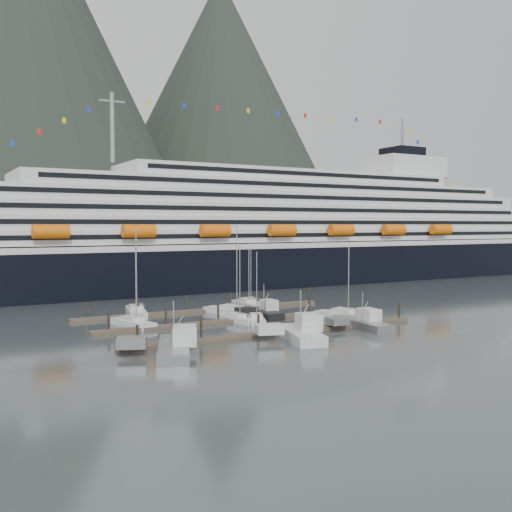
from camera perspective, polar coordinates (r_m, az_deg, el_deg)
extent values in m
plane|color=#414C4D|center=(98.16, 1.67, -6.28)|extent=(1600.00, 1600.00, 0.00)
cone|color=black|center=(669.35, -22.18, 16.98)|extent=(400.00, 400.00, 420.00)
cone|color=black|center=(797.45, -3.41, 13.05)|extent=(360.00, 360.00, 360.00)
cube|color=black|center=(157.45, -1.06, -1.31)|extent=(210.00, 28.00, 12.00)
cube|color=silver|center=(157.09, -1.06, 1.05)|extent=(205.80, 27.44, 1.50)
cube|color=silver|center=(159.50, 0.51, 2.02)|extent=(185.00, 26.00, 3.20)
cube|color=black|center=(148.39, 3.07, 2.00)|extent=(175.75, 0.20, 1.00)
cube|color=silver|center=(160.49, 1.13, 3.17)|extent=(180.00, 25.00, 3.20)
cube|color=black|center=(149.88, 3.61, 3.23)|extent=(171.00, 0.20, 1.00)
cube|color=silver|center=(161.58, 1.74, 4.30)|extent=(172.00, 24.00, 3.20)
cube|color=black|center=(151.45, 4.14, 4.44)|extent=(163.40, 0.20, 1.00)
cube|color=silver|center=(162.74, 2.34, 5.42)|extent=(160.00, 23.00, 3.20)
cube|color=black|center=(153.11, 4.66, 5.62)|extent=(152.00, 0.20, 1.00)
cube|color=silver|center=(163.97, 2.94, 6.48)|extent=(140.00, 22.00, 3.00)
cube|color=black|center=(154.83, 5.18, 6.73)|extent=(133.00, 0.20, 1.00)
cube|color=silver|center=(165.27, 3.53, 7.49)|extent=(95.00, 20.00, 3.00)
cube|color=black|center=(157.02, 5.57, 7.78)|extent=(90.25, 0.20, 1.00)
cube|color=silver|center=(190.55, 13.73, 8.17)|extent=(22.00, 16.00, 6.00)
cube|color=black|center=(191.02, 13.75, 9.52)|extent=(10.00, 10.00, 3.00)
cylinder|color=gray|center=(145.18, -13.53, 11.82)|extent=(1.00, 1.00, 16.00)
cylinder|color=gray|center=(191.73, 13.77, 11.15)|extent=(0.80, 0.80, 10.00)
cylinder|color=orange|center=(124.81, -18.95, 2.23)|extent=(7.00, 2.80, 2.80)
cylinder|color=orange|center=(129.45, -11.10, 2.35)|extent=(7.00, 2.80, 2.80)
cylinder|color=orange|center=(136.32, -3.92, 2.43)|extent=(7.00, 2.80, 2.80)
cylinder|color=orange|center=(145.11, 2.49, 2.47)|extent=(7.00, 2.80, 2.80)
cylinder|color=orange|center=(155.50, 8.11, 2.48)|extent=(7.00, 2.80, 2.80)
cylinder|color=orange|center=(167.18, 12.98, 2.47)|extent=(7.00, 2.80, 2.80)
cylinder|color=orange|center=(179.91, 17.19, 2.44)|extent=(7.00, 2.80, 2.80)
cube|color=#48382E|center=(87.15, 2.31, -7.30)|extent=(48.00, 2.00, 0.50)
cylinder|color=black|center=(79.00, -11.24, -7.58)|extent=(0.36, 0.36, 3.20)
cylinder|color=black|center=(82.26, -5.25, -7.12)|extent=(0.36, 0.36, 3.20)
cylinder|color=black|center=(86.34, 0.23, -6.62)|extent=(0.36, 0.36, 3.20)
cylinder|color=black|center=(91.13, 5.15, -6.12)|extent=(0.36, 0.36, 3.20)
cylinder|color=black|center=(96.53, 9.55, -5.64)|extent=(0.36, 0.36, 3.20)
cylinder|color=black|center=(102.43, 13.46, -5.18)|extent=(0.36, 0.36, 3.20)
cube|color=#48382E|center=(98.23, -1.76, -6.13)|extent=(48.00, 2.00, 0.50)
cylinder|color=black|center=(91.24, -13.87, -6.19)|extent=(0.36, 0.36, 3.20)
cylinder|color=black|center=(94.08, -8.57, -5.86)|extent=(0.36, 0.36, 3.20)
cylinder|color=black|center=(97.67, -3.62, -5.50)|extent=(0.36, 0.36, 3.20)
cylinder|color=black|center=(101.92, 0.94, -5.14)|extent=(0.36, 0.36, 3.20)
cylinder|color=black|center=(106.77, 5.10, -4.78)|extent=(0.36, 0.36, 3.20)
cylinder|color=black|center=(112.14, 8.88, -4.43)|extent=(0.36, 0.36, 3.20)
cube|color=#48382E|center=(109.74, -4.97, -5.17)|extent=(48.00, 2.00, 0.50)
cylinder|color=black|center=(103.66, -15.87, -5.12)|extent=(0.36, 0.36, 3.20)
cylinder|color=black|center=(106.17, -11.13, -4.87)|extent=(0.36, 0.36, 3.20)
cylinder|color=black|center=(109.36, -6.65, -4.60)|extent=(0.36, 0.36, 3.20)
cylinder|color=black|center=(113.18, -2.45, -4.33)|extent=(0.36, 0.36, 3.20)
cylinder|color=black|center=(117.57, 1.46, -4.05)|extent=(0.36, 0.36, 3.20)
cylinder|color=black|center=(122.46, 5.06, -3.78)|extent=(0.36, 0.36, 3.20)
cube|color=silver|center=(95.43, -11.61, -6.46)|extent=(4.69, 9.95, 1.49)
cube|color=silver|center=(95.28, -11.62, -5.88)|extent=(2.78, 3.72, 0.85)
cylinder|color=gray|center=(93.70, -11.37, -2.22)|extent=(0.17, 0.17, 12.89)
cube|color=silver|center=(98.01, -1.86, -6.15)|extent=(3.69, 9.18, 1.25)
cube|color=silver|center=(97.89, -1.86, -5.70)|extent=(2.25, 3.37, 0.71)
cylinder|color=gray|center=(96.47, -1.55, -2.30)|extent=(0.14, 0.14, 12.25)
cube|color=silver|center=(97.67, 0.02, -6.18)|extent=(5.63, 8.74, 1.26)
cube|color=silver|center=(97.55, 0.02, -5.73)|extent=(2.86, 3.46, 0.72)
cylinder|color=gray|center=(96.06, 0.07, -2.78)|extent=(0.14, 0.14, 10.70)
cube|color=silver|center=(106.43, -2.31, -5.42)|extent=(6.77, 11.72, 1.47)
cube|color=silver|center=(106.29, -2.31, -4.91)|extent=(3.43, 4.52, 0.84)
cylinder|color=gray|center=(104.80, -1.84, -1.14)|extent=(0.17, 0.17, 14.66)
cube|color=silver|center=(107.66, -11.33, -5.38)|extent=(5.31, 11.41, 1.55)
cube|color=silver|center=(107.52, -11.34, -4.84)|extent=(3.03, 4.27, 0.88)
cylinder|color=gray|center=(105.69, -11.32, -1.08)|extent=(0.18, 0.18, 14.87)
cube|color=silver|center=(115.58, -0.91, -4.75)|extent=(2.82, 8.98, 1.39)
cube|color=silver|center=(115.46, -0.91, -4.31)|extent=(2.07, 3.17, 0.79)
cylinder|color=gray|center=(114.19, -0.68, -1.95)|extent=(0.16, 0.16, 10.17)
cube|color=silver|center=(118.60, -0.60, -4.55)|extent=(4.73, 9.69, 1.25)
cube|color=silver|center=(118.50, -0.60, -4.18)|extent=(2.60, 3.65, 0.72)
cylinder|color=gray|center=(117.02, -0.49, -1.54)|extent=(0.14, 0.14, 11.53)
cube|color=silver|center=(102.10, 8.31, -5.81)|extent=(5.79, 10.48, 1.57)
cube|color=silver|center=(101.94, 8.31, -5.23)|extent=(3.19, 4.03, 0.90)
cylinder|color=gray|center=(100.75, 8.81, -2.25)|extent=(0.18, 0.18, 11.33)
cube|color=#94979A|center=(74.45, -7.84, -9.03)|extent=(8.50, 13.62, 2.04)
cube|color=#94979A|center=(74.44, -11.75, -8.06)|extent=(4.32, 4.02, 1.22)
cube|color=silver|center=(74.06, -6.81, -7.52)|extent=(4.16, 4.76, 2.24)
cube|color=black|center=(73.91, -6.82, -6.90)|extent=(3.87, 4.44, 0.51)
cylinder|color=gray|center=(73.77, -7.86, -6.20)|extent=(0.16, 0.16, 5.09)
cube|color=silver|center=(83.10, 4.26, -7.75)|extent=(6.97, 12.26, 2.12)
cube|color=silver|center=(81.64, 1.27, -6.97)|extent=(4.18, 3.48, 1.27)
cube|color=silver|center=(83.09, 5.03, -6.29)|extent=(3.84, 4.20, 2.33)
cube|color=black|center=(82.96, 5.04, -5.71)|extent=(3.57, 3.91, 0.53)
cylinder|color=gray|center=(82.46, 4.27, -5.09)|extent=(0.17, 0.17, 5.30)
cube|color=#94979A|center=(93.86, 10.10, -6.54)|extent=(4.06, 12.12, 1.70)
cube|color=#94979A|center=(91.19, 7.76, -6.16)|extent=(3.10, 2.85, 1.02)
cube|color=silver|center=(94.29, 10.70, -5.51)|extent=(2.67, 3.76, 1.87)
cube|color=black|center=(94.19, 10.70, -5.11)|extent=(2.48, 3.51, 0.43)
cylinder|color=gray|center=(93.40, 10.11, -4.69)|extent=(0.14, 0.14, 4.25)
cube|color=black|center=(102.98, 0.75, -5.65)|extent=(3.76, 9.70, 1.73)
cube|color=black|center=(101.27, -1.08, -5.20)|extent=(3.08, 2.29, 1.04)
cube|color=silver|center=(103.17, 1.22, -4.71)|extent=(2.61, 3.01, 1.90)
cube|color=black|center=(103.08, 1.22, -4.33)|extent=(2.42, 2.81, 0.43)
cylinder|color=gray|center=(102.56, 0.75, -3.93)|extent=(0.14, 0.14, 4.32)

